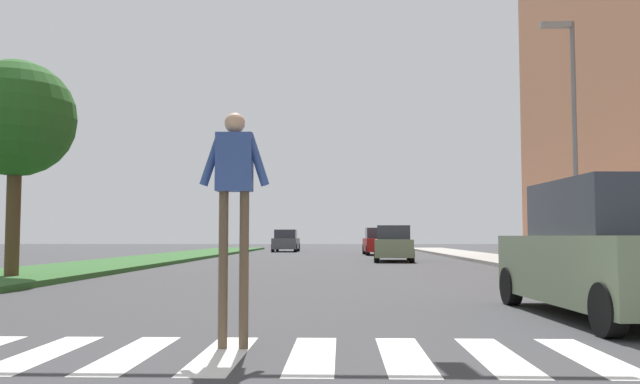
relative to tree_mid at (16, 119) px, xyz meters
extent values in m
plane|color=#38383A|center=(7.84, 13.18, -4.25)|extent=(140.00, 140.00, 0.00)
cube|color=silver|center=(5.59, -10.46, -4.25)|extent=(0.45, 2.20, 0.01)
cube|color=silver|center=(6.49, -10.46, -4.25)|extent=(0.45, 2.20, 0.01)
cube|color=silver|center=(7.39, -10.46, -4.25)|extent=(0.45, 2.20, 0.01)
cube|color=silver|center=(8.29, -10.46, -4.25)|extent=(0.45, 2.20, 0.01)
cube|color=silver|center=(9.19, -10.46, -4.25)|extent=(0.45, 2.20, 0.01)
cube|color=silver|center=(10.09, -10.46, -4.25)|extent=(0.45, 2.20, 0.01)
cube|color=silver|center=(10.99, -10.46, -4.25)|extent=(0.45, 2.20, 0.01)
cube|color=#2D5B28|center=(-0.37, 11.18, -4.18)|extent=(3.99, 64.00, 0.15)
cylinder|color=#4C3823|center=(0.00, 0.00, -2.49)|extent=(0.36, 0.36, 3.21)
sphere|color=#23561E|center=(0.00, 0.00, 0.04)|extent=(3.08, 3.08, 3.08)
cube|color=#9E9991|center=(16.06, 11.18, -4.18)|extent=(3.00, 64.00, 0.15)
cylinder|color=slate|center=(15.56, 2.82, -0.35)|extent=(0.14, 0.14, 7.50)
cube|color=gray|center=(15.06, 2.82, 3.30)|extent=(0.90, 0.24, 0.16)
cylinder|color=brown|center=(7.55, -10.11, -3.43)|extent=(0.10, 0.10, 1.65)
cylinder|color=brown|center=(7.33, -10.11, -3.43)|extent=(0.10, 0.10, 1.65)
cube|color=#334C8C|center=(7.44, -10.11, -2.29)|extent=(0.38, 0.25, 0.62)
cylinder|color=#334C8C|center=(7.68, -10.11, -2.26)|extent=(0.27, 0.09, 0.58)
cylinder|color=#334C8C|center=(7.20, -10.11, -2.26)|extent=(0.27, 0.09, 0.58)
sphere|color=tan|center=(7.44, -10.11, -1.87)|extent=(0.22, 0.22, 0.22)
cube|color=gray|center=(12.45, -7.34, -3.55)|extent=(2.12, 4.69, 0.96)
cube|color=#2D333D|center=(12.46, -7.57, -2.67)|extent=(1.79, 2.61, 0.79)
cylinder|color=black|center=(11.49, -5.54, -3.93)|extent=(0.25, 0.65, 0.64)
cylinder|color=black|center=(13.23, -5.45, -3.93)|extent=(0.25, 0.65, 0.64)
cylinder|color=black|center=(11.67, -9.23, -3.93)|extent=(0.25, 0.65, 0.64)
cube|color=gray|center=(11.04, 14.38, -3.63)|extent=(2.01, 4.55, 0.80)
cube|color=#2D333D|center=(11.06, 14.60, -2.90)|extent=(1.64, 2.09, 0.66)
cylinder|color=black|center=(11.70, 12.56, -3.93)|extent=(0.26, 0.65, 0.64)
cylinder|color=black|center=(10.15, 12.66, -3.93)|extent=(0.26, 0.65, 0.64)
cylinder|color=black|center=(11.93, 16.10, -3.93)|extent=(0.26, 0.65, 0.64)
cylinder|color=black|center=(10.38, 16.20, -3.93)|extent=(0.26, 0.65, 0.64)
cube|color=maroon|center=(10.91, 25.14, -3.62)|extent=(1.83, 4.34, 0.82)
cube|color=#2D333D|center=(10.91, 25.36, -2.88)|extent=(1.55, 1.97, 0.67)
cylinder|color=black|center=(11.73, 23.47, -3.93)|extent=(0.24, 0.65, 0.64)
cylinder|color=black|center=(10.19, 23.43, -3.93)|extent=(0.24, 0.65, 0.64)
cylinder|color=black|center=(11.64, 26.86, -3.93)|extent=(0.24, 0.65, 0.64)
cylinder|color=black|center=(10.09, 26.81, -3.93)|extent=(0.24, 0.65, 0.64)
cube|color=#474C51|center=(4.37, 33.64, -3.63)|extent=(1.83, 4.30, 0.80)
cube|color=#2D333D|center=(4.37, 33.42, -2.90)|extent=(1.61, 1.94, 0.65)
cylinder|color=black|center=(3.54, 35.34, -3.93)|extent=(0.22, 0.64, 0.64)
cylinder|color=black|center=(5.20, 35.34, -3.93)|extent=(0.22, 0.64, 0.64)
cylinder|color=black|center=(3.54, 31.94, -3.93)|extent=(0.22, 0.64, 0.64)
cylinder|color=black|center=(5.20, 31.94, -3.93)|extent=(0.22, 0.64, 0.64)
camera|label=1|loc=(8.57, -17.11, -3.08)|focal=37.37mm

